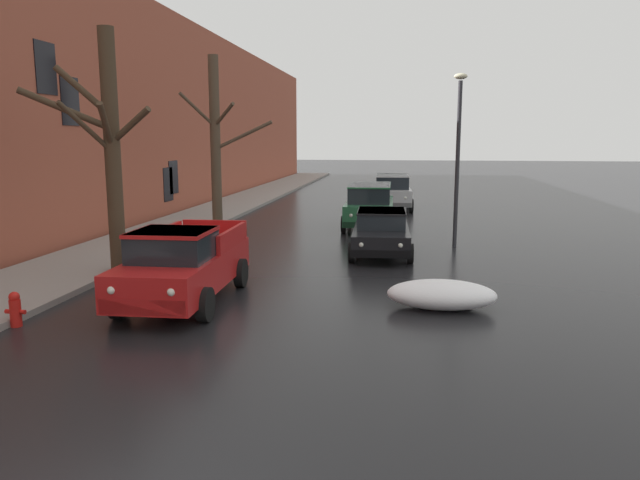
# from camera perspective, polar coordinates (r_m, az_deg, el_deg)

# --- Properties ---
(left_sidewalk_slab) EXTENTS (3.24, 80.00, 0.15)m
(left_sidewalk_slab) POSITION_cam_1_polar(r_m,az_deg,el_deg) (24.15, -14.76, 0.71)
(left_sidewalk_slab) COLOR gray
(left_sidewalk_slab) RESTS_ON ground
(brick_townhouse_facade) EXTENTS (0.63, 80.00, 9.72)m
(brick_townhouse_facade) POSITION_cam_1_polar(r_m,az_deg,el_deg) (24.80, -19.87, 11.79)
(brick_townhouse_facade) COLOR #9E4C38
(brick_townhouse_facade) RESTS_ON ground
(snow_bank_near_corner_left) EXTENTS (2.71, 0.94, 0.90)m
(snow_bank_near_corner_left) POSITION_cam_1_polar(r_m,az_deg,el_deg) (21.26, -11.16, 0.63)
(snow_bank_near_corner_left) COLOR white
(snow_bank_near_corner_left) RESTS_ON ground
(snow_bank_along_left_kerb) EXTENTS (2.38, 1.32, 0.63)m
(snow_bank_along_left_kerb) POSITION_cam_1_polar(r_m,az_deg,el_deg) (13.47, 11.46, -5.11)
(snow_bank_along_left_kerb) COLOR white
(snow_bank_along_left_kerb) RESTS_ON ground
(bare_tree_second_along_sidewalk) EXTENTS (3.27, 1.51, 6.54)m
(bare_tree_second_along_sidewalk) POSITION_cam_1_polar(r_m,az_deg,el_deg) (16.97, -19.46, 8.29)
(bare_tree_second_along_sidewalk) COLOR #423323
(bare_tree_second_along_sidewalk) RESTS_ON ground
(bare_tree_mid_block) EXTENTS (3.46, 1.50, 7.01)m
(bare_tree_mid_block) POSITION_cam_1_polar(r_m,az_deg,el_deg) (25.18, -9.85, 9.24)
(bare_tree_mid_block) COLOR #4C3D2D
(bare_tree_mid_block) RESTS_ON ground
(pickup_truck_red_approaching_near_lane) EXTENTS (2.15, 4.97, 1.76)m
(pickup_truck_red_approaching_near_lane) POSITION_cam_1_polar(r_m,az_deg,el_deg) (13.87, -12.92, -2.31)
(pickup_truck_red_approaching_near_lane) COLOR red
(pickup_truck_red_approaching_near_lane) RESTS_ON ground
(sedan_black_parked_kerbside_close) EXTENTS (2.05, 4.25, 1.42)m
(sedan_black_parked_kerbside_close) POSITION_cam_1_polar(r_m,az_deg,el_deg) (19.29, 5.85, 0.83)
(sedan_black_parked_kerbside_close) COLOR black
(sedan_black_parked_kerbside_close) RESTS_ON ground
(suv_green_parked_kerbside_mid) EXTENTS (2.18, 4.87, 1.82)m
(suv_green_parked_kerbside_mid) POSITION_cam_1_polar(r_m,az_deg,el_deg) (24.98, 4.77, 3.41)
(suv_green_parked_kerbside_mid) COLOR #1E5633
(suv_green_parked_kerbside_mid) RESTS_ON ground
(suv_silver_parked_far_down_block) EXTENTS (2.28, 4.40, 1.82)m
(suv_silver_parked_far_down_block) POSITION_cam_1_polar(r_m,az_deg,el_deg) (31.74, 6.84, 4.70)
(suv_silver_parked_far_down_block) COLOR #B7B7BC
(suv_silver_parked_far_down_block) RESTS_ON ground
(fire_hydrant) EXTENTS (0.42, 0.22, 0.71)m
(fire_hydrant) POSITION_cam_1_polar(r_m,az_deg,el_deg) (13.38, -27.03, -5.88)
(fire_hydrant) COLOR red
(fire_hydrant) RESTS_ON ground
(street_lamp_post) EXTENTS (0.44, 0.24, 5.82)m
(street_lamp_post) POSITION_cam_1_polar(r_m,az_deg,el_deg) (20.84, 13.00, 8.22)
(street_lamp_post) COLOR #28282D
(street_lamp_post) RESTS_ON ground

